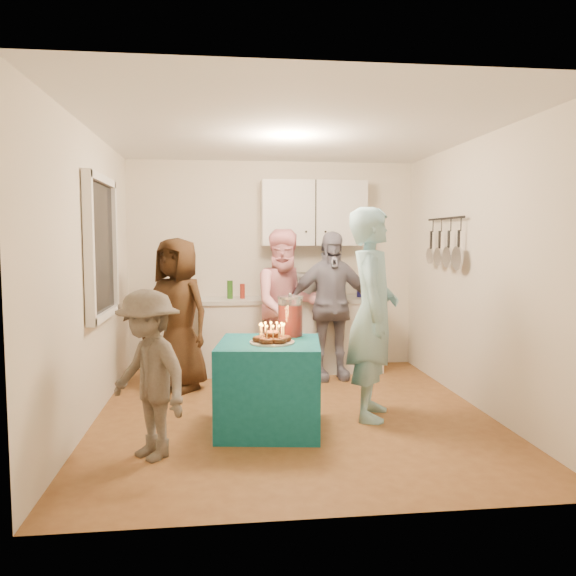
{
  "coord_description": "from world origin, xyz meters",
  "views": [
    {
      "loc": [
        -0.64,
        -5.1,
        1.63
      ],
      "look_at": [
        0.0,
        0.35,
        1.15
      ],
      "focal_mm": 35.0,
      "sensor_mm": 36.0,
      "label": 1
    }
  ],
  "objects": [
    {
      "name": "upper_cabinet",
      "position": [
        0.5,
        1.85,
        1.95
      ],
      "size": [
        1.3,
        0.3,
        0.8
      ],
      "primitive_type": "cube",
      "color": "white",
      "rests_on": "back_wall"
    },
    {
      "name": "child_near_left",
      "position": [
        -1.19,
        -0.94,
        0.63
      ],
      "size": [
        0.89,
        0.93,
        1.26
      ],
      "primitive_type": "imported",
      "rotation": [
        0.0,
        0.0,
        -0.85
      ],
      "color": "#4E463E",
      "rests_on": "floor"
    },
    {
      "name": "microwave",
      "position": [
        0.29,
        1.7,
        1.06
      ],
      "size": [
        0.56,
        0.39,
        0.3
      ],
      "primitive_type": "imported",
      "rotation": [
        0.0,
        0.0,
        -0.04
      ],
      "color": "white",
      "rests_on": "countertop"
    },
    {
      "name": "left_wall",
      "position": [
        -1.8,
        0.0,
        1.3
      ],
      "size": [
        4.0,
        4.0,
        0.0
      ],
      "primitive_type": "plane",
      "color": "silver",
      "rests_on": "floor"
    },
    {
      "name": "woman_back_right",
      "position": [
        0.6,
        1.26,
        0.86
      ],
      "size": [
        1.04,
        0.5,
        1.72
      ],
      "primitive_type": "imported",
      "rotation": [
        0.0,
        0.0,
        0.08
      ],
      "color": "black",
      "rests_on": "floor"
    },
    {
      "name": "man_birthday",
      "position": [
        0.71,
        -0.18,
        0.96
      ],
      "size": [
        0.64,
        0.8,
        1.91
      ],
      "primitive_type": "imported",
      "rotation": [
        0.0,
        0.0,
        1.28
      ],
      "color": "#94CAD8",
      "rests_on": "floor"
    },
    {
      "name": "woman_back_left",
      "position": [
        -1.13,
        1.0,
        0.82
      ],
      "size": [
        0.96,
        0.89,
        1.64
      ],
      "primitive_type": "imported",
      "rotation": [
        0.0,
        0.0,
        -0.6
      ],
      "color": "#553318",
      "rests_on": "floor"
    },
    {
      "name": "woman_back_center",
      "position": [
        0.09,
        1.22,
        0.87
      ],
      "size": [
        0.94,
        0.78,
        1.74
      ],
      "primitive_type": "imported",
      "rotation": [
        0.0,
        0.0,
        0.16
      ],
      "color": "pink",
      "rests_on": "floor"
    },
    {
      "name": "back_wall",
      "position": [
        0.0,
        2.0,
        1.3
      ],
      "size": [
        3.6,
        3.6,
        0.0
      ],
      "primitive_type": "plane",
      "color": "silver",
      "rests_on": "floor"
    },
    {
      "name": "party_table",
      "position": [
        -0.25,
        -0.42,
        0.38
      ],
      "size": [
        0.96,
        0.96,
        0.76
      ],
      "primitive_type": "cube",
      "rotation": [
        0.0,
        0.0,
        -0.14
      ],
      "color": "#116170",
      "rests_on": "floor"
    },
    {
      "name": "right_wall",
      "position": [
        1.8,
        0.0,
        1.3
      ],
      "size": [
        4.0,
        4.0,
        0.0
      ],
      "primitive_type": "plane",
      "color": "silver",
      "rests_on": "floor"
    },
    {
      "name": "window_night",
      "position": [
        -1.77,
        0.3,
        1.55
      ],
      "size": [
        0.04,
        1.0,
        1.2
      ],
      "primitive_type": "cube",
      "color": "black",
      "rests_on": "left_wall"
    },
    {
      "name": "punch_jar",
      "position": [
        -0.04,
        -0.15,
        0.93
      ],
      "size": [
        0.22,
        0.22,
        0.34
      ],
      "primitive_type": "cylinder",
      "color": "#B2110E",
      "rests_on": "party_table"
    },
    {
      "name": "floor",
      "position": [
        0.0,
        0.0,
        0.0
      ],
      "size": [
        4.0,
        4.0,
        0.0
      ],
      "primitive_type": "plane",
      "color": "brown",
      "rests_on": "ground"
    },
    {
      "name": "counter",
      "position": [
        0.2,
        1.7,
        0.43
      ],
      "size": [
        2.2,
        0.58,
        0.86
      ],
      "primitive_type": "cube",
      "color": "white",
      "rests_on": "floor"
    },
    {
      "name": "countertop",
      "position": [
        0.2,
        1.7,
        0.89
      ],
      "size": [
        2.24,
        0.62,
        0.05
      ],
      "primitive_type": "cube",
      "color": "beige",
      "rests_on": "counter"
    },
    {
      "name": "pot_rack",
      "position": [
        1.72,
        0.7,
        1.6
      ],
      "size": [
        0.12,
        1.0,
        0.6
      ],
      "primitive_type": "cube",
      "color": "black",
      "rests_on": "right_wall"
    },
    {
      "name": "ceiling",
      "position": [
        0.0,
        0.0,
        2.6
      ],
      "size": [
        4.0,
        4.0,
        0.0
      ],
      "primitive_type": "plane",
      "color": "white",
      "rests_on": "floor"
    },
    {
      "name": "donut_cake",
      "position": [
        -0.23,
        -0.48,
        0.85
      ],
      "size": [
        0.38,
        0.38,
        0.18
      ],
      "primitive_type": null,
      "color": "#381C0C",
      "rests_on": "party_table"
    }
  ]
}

